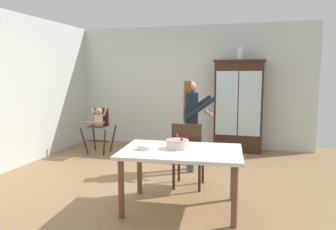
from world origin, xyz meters
name	(u,v)px	position (x,y,z in m)	size (l,w,h in m)	color
ground_plane	(156,182)	(0.00, 0.00, 0.00)	(6.24, 6.24, 0.00)	#93704C
wall_back	(191,87)	(0.00, 2.63, 1.35)	(5.32, 0.06, 2.70)	silver
wall_left	(7,91)	(-2.63, 0.00, 1.35)	(0.06, 5.32, 2.70)	silver
china_cabinet	(238,106)	(1.08, 2.37, 0.97)	(1.04, 0.48, 1.93)	#382116
ceramic_vase	(240,54)	(1.08, 2.37, 2.05)	(0.13, 0.13, 0.27)	white
high_chair_with_toddler	(99,122)	(-1.69, 1.42, 0.65)	(0.59, 0.70, 0.95)	#382116
adult_person	(191,114)	(0.38, 0.73, 0.97)	(0.61, 0.60, 1.53)	#47474C
dining_table	(181,157)	(0.57, -0.83, 0.65)	(1.52, 1.08, 0.74)	silver
birthday_cake	(177,144)	(0.51, -0.76, 0.79)	(0.28, 0.28, 0.19)	beige
serving_bowl	(145,147)	(0.15, -0.92, 0.77)	(0.18, 0.18, 0.06)	silver
dining_chair_far_side	(188,151)	(0.51, -0.13, 0.56)	(0.45, 0.45, 0.96)	#382116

